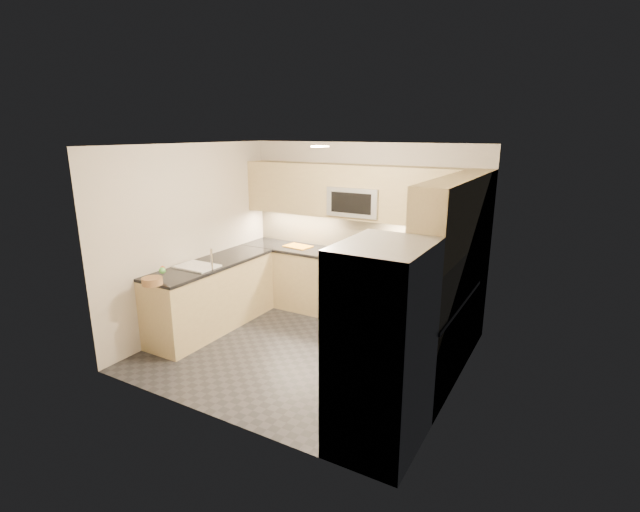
{
  "coord_description": "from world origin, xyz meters",
  "views": [
    {
      "loc": [
        2.75,
        -4.47,
        2.65
      ],
      "look_at": [
        0.0,
        0.35,
        1.15
      ],
      "focal_mm": 26.0,
      "sensor_mm": 36.0,
      "label": 1
    }
  ],
  "objects_px": {
    "utensil_bowl": "(441,261)",
    "cutting_board": "(298,246)",
    "microwave": "(357,201)",
    "fruit_basket": "(152,281)",
    "gas_range": "(352,288)",
    "refrigerator": "(382,348)"
  },
  "relations": [
    {
      "from": "utensil_bowl",
      "to": "cutting_board",
      "type": "distance_m",
      "value": 2.21
    },
    {
      "from": "utensil_bowl",
      "to": "fruit_basket",
      "type": "relative_size",
      "value": 1.32
    },
    {
      "from": "microwave",
      "to": "utensil_bowl",
      "type": "height_order",
      "value": "microwave"
    },
    {
      "from": "refrigerator",
      "to": "fruit_basket",
      "type": "relative_size",
      "value": 7.73
    },
    {
      "from": "gas_range",
      "to": "refrigerator",
      "type": "xyz_separation_m",
      "value": [
        1.45,
        -2.43,
        0.45
      ]
    },
    {
      "from": "microwave",
      "to": "utensil_bowl",
      "type": "relative_size",
      "value": 2.48
    },
    {
      "from": "gas_range",
      "to": "microwave",
      "type": "xyz_separation_m",
      "value": [
        0.0,
        0.12,
        1.24
      ]
    },
    {
      "from": "cutting_board",
      "to": "fruit_basket",
      "type": "xyz_separation_m",
      "value": [
        -0.49,
        -2.36,
        0.04
      ]
    },
    {
      "from": "cutting_board",
      "to": "fruit_basket",
      "type": "height_order",
      "value": "fruit_basket"
    },
    {
      "from": "utensil_bowl",
      "to": "cutting_board",
      "type": "height_order",
      "value": "utensil_bowl"
    },
    {
      "from": "microwave",
      "to": "refrigerator",
      "type": "xyz_separation_m",
      "value": [
        1.45,
        -2.55,
        -0.8
      ]
    },
    {
      "from": "refrigerator",
      "to": "microwave",
      "type": "bearing_deg",
      "value": 119.62
    },
    {
      "from": "refrigerator",
      "to": "utensil_bowl",
      "type": "xyz_separation_m",
      "value": [
        -0.19,
        2.43,
        0.13
      ]
    },
    {
      "from": "gas_range",
      "to": "microwave",
      "type": "bearing_deg",
      "value": 90.0
    },
    {
      "from": "microwave",
      "to": "fruit_basket",
      "type": "distance_m",
      "value": 2.91
    },
    {
      "from": "refrigerator",
      "to": "utensil_bowl",
      "type": "bearing_deg",
      "value": 94.54
    },
    {
      "from": "cutting_board",
      "to": "fruit_basket",
      "type": "distance_m",
      "value": 2.41
    },
    {
      "from": "microwave",
      "to": "cutting_board",
      "type": "relative_size",
      "value": 1.9
    },
    {
      "from": "gas_range",
      "to": "microwave",
      "type": "relative_size",
      "value": 1.2
    },
    {
      "from": "refrigerator",
      "to": "utensil_bowl",
      "type": "distance_m",
      "value": 2.44
    },
    {
      "from": "microwave",
      "to": "cutting_board",
      "type": "xyz_separation_m",
      "value": [
        -0.95,
        -0.07,
        -0.75
      ]
    },
    {
      "from": "utensil_bowl",
      "to": "fruit_basket",
      "type": "height_order",
      "value": "utensil_bowl"
    }
  ]
}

